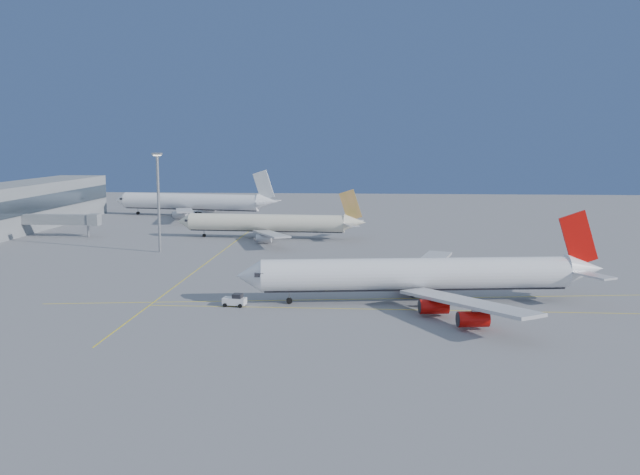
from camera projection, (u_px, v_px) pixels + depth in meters
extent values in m
plane|color=slate|center=(376.00, 292.00, 137.00)|extent=(500.00, 500.00, 0.00)
cube|color=gray|center=(15.00, 207.00, 228.28)|extent=(18.00, 110.00, 15.00)
cube|color=#3F4C59|center=(43.00, 203.00, 227.41)|extent=(0.40, 107.80, 5.00)
cube|color=gray|center=(59.00, 219.00, 214.30)|extent=(22.00, 3.00, 3.00)
cylinder|color=gray|center=(88.00, 228.00, 214.00)|extent=(0.70, 0.70, 5.20)
cube|color=gray|center=(94.00, 220.00, 213.50)|extent=(3.20, 3.60, 3.40)
cube|color=yellow|center=(405.00, 310.00, 122.80)|extent=(90.00, 0.18, 0.02)
cube|color=yellow|center=(376.00, 299.00, 131.07)|extent=(118.86, 16.88, 0.02)
cube|color=yellow|center=(207.00, 263.00, 169.53)|extent=(0.18, 140.00, 0.02)
cylinder|color=white|center=(416.00, 274.00, 128.01)|extent=(55.73, 13.12, 5.74)
cone|color=white|center=(249.00, 276.00, 126.21)|extent=(5.19, 6.29, 5.74)
cone|color=white|center=(585.00, 269.00, 129.82)|extent=(7.60, 6.34, 5.46)
cube|color=black|center=(259.00, 272.00, 126.24)|extent=(2.30, 5.62, 0.69)
cube|color=#B7B7BC|center=(466.00, 302.00, 112.63)|extent=(20.18, 26.72, 0.54)
cube|color=#B7B7BC|center=(425.00, 266.00, 144.44)|extent=(13.86, 28.87, 0.54)
cube|color=#BE0B08|center=(578.00, 239.00, 128.97)|extent=(7.61, 1.46, 10.48)
cylinder|color=gray|center=(289.00, 294.00, 127.12)|extent=(0.24, 0.24, 2.28)
cylinder|color=black|center=(289.00, 301.00, 127.27)|extent=(1.17, 0.83, 1.09)
cylinder|color=gray|center=(425.00, 298.00, 124.53)|extent=(0.32, 0.32, 2.28)
cylinder|color=black|center=(425.00, 304.00, 124.69)|extent=(1.20, 1.03, 1.09)
cylinder|color=gray|center=(416.00, 288.00, 132.56)|extent=(0.32, 0.32, 2.28)
cylinder|color=black|center=(416.00, 294.00, 132.72)|extent=(1.20, 1.03, 1.09)
cylinder|color=#BE0B08|center=(434.00, 307.00, 117.76)|extent=(5.04, 3.09, 2.48)
cylinder|color=#BE0B08|center=(473.00, 319.00, 109.49)|extent=(5.04, 3.09, 2.48)
cylinder|color=#BE0B08|center=(410.00, 281.00, 139.34)|extent=(5.04, 3.09, 2.48)
cylinder|color=#BE0B08|center=(422.00, 272.00, 148.11)|extent=(5.04, 3.09, 2.48)
cylinder|color=beige|center=(266.00, 223.00, 210.84)|extent=(46.76, 7.97, 5.10)
cone|color=beige|center=(184.00, 221.00, 214.21)|extent=(4.33, 5.34, 5.10)
cone|color=beige|center=(355.00, 222.00, 207.24)|extent=(6.55, 5.22, 4.85)
cube|color=black|center=(189.00, 220.00, 213.91)|extent=(1.73, 4.93, 0.63)
cube|color=#B7B7BC|center=(271.00, 234.00, 196.65)|extent=(13.83, 24.92, 0.49)
cube|color=#B7B7BC|center=(289.00, 222.00, 224.25)|extent=(16.37, 24.07, 0.49)
cube|color=#D79250|center=(351.00, 205.00, 206.74)|extent=(6.89, 0.83, 9.47)
cylinder|color=gray|center=(204.00, 232.00, 213.81)|extent=(0.21, 0.21, 2.06)
cylinder|color=black|center=(204.00, 235.00, 213.95)|extent=(1.02, 0.69, 0.98)
cylinder|color=gray|center=(267.00, 235.00, 207.58)|extent=(0.29, 0.29, 2.06)
cylinder|color=black|center=(267.00, 238.00, 207.73)|extent=(1.03, 0.86, 0.98)
cylinder|color=gray|center=(272.00, 232.00, 214.70)|extent=(0.29, 0.29, 2.06)
cylinder|color=black|center=(272.00, 235.00, 214.84)|extent=(1.03, 0.86, 0.98)
cylinder|color=#B7B7BC|center=(264.00, 239.00, 199.69)|extent=(4.43, 2.50, 2.24)
cylinder|color=#B7B7BC|center=(280.00, 228.00, 222.37)|extent=(4.43, 2.50, 2.24)
cylinder|color=white|center=(191.00, 202.00, 271.59)|extent=(54.70, 15.45, 6.10)
cone|color=white|center=(121.00, 200.00, 278.78)|extent=(5.88, 6.86, 6.10)
cone|color=white|center=(268.00, 202.00, 263.97)|extent=(8.51, 7.03, 5.80)
cube|color=black|center=(125.00, 198.00, 278.19)|extent=(2.72, 6.01, 0.76)
cube|color=#B7B7BC|center=(184.00, 210.00, 254.73)|extent=(13.51, 29.82, 0.60)
cube|color=#B7B7BC|center=(219.00, 203.00, 286.49)|extent=(21.82, 27.10, 0.60)
cube|color=silver|center=(264.00, 185.00, 263.53)|extent=(8.34, 1.93, 11.52)
cylinder|color=gray|center=(138.00, 210.00, 277.51)|extent=(0.26, 0.26, 2.51)
cylinder|color=black|center=(138.00, 213.00, 277.69)|extent=(1.31, 0.96, 1.20)
cylinder|color=gray|center=(189.00, 212.00, 267.65)|extent=(0.35, 0.35, 2.51)
cylinder|color=black|center=(189.00, 216.00, 267.82)|extent=(1.35, 1.17, 1.20)
cylinder|color=gray|center=(198.00, 210.00, 276.02)|extent=(0.35, 0.35, 2.51)
cylinder|color=black|center=(198.00, 213.00, 276.19)|extent=(1.35, 1.17, 1.20)
cylinder|color=#B7B7BC|center=(180.00, 215.00, 258.57)|extent=(5.62, 3.59, 2.72)
cylinder|color=#B7B7BC|center=(210.00, 208.00, 284.69)|extent=(5.62, 3.59, 2.72)
cube|color=white|center=(235.00, 301.00, 125.33)|extent=(4.24, 2.54, 1.20)
cube|color=black|center=(238.00, 296.00, 125.08)|extent=(1.82, 1.91, 0.90)
cylinder|color=black|center=(225.00, 305.00, 124.68)|extent=(0.74, 0.44, 0.70)
cylinder|color=black|center=(229.00, 302.00, 126.71)|extent=(0.74, 0.44, 0.70)
cylinder|color=black|center=(240.00, 306.00, 124.09)|extent=(0.74, 0.44, 0.70)
cylinder|color=black|center=(244.00, 303.00, 126.13)|extent=(0.74, 0.44, 0.70)
cylinder|color=gray|center=(159.00, 204.00, 183.76)|extent=(0.71, 0.71, 25.26)
cube|color=gray|center=(157.00, 154.00, 182.00)|extent=(2.22, 2.22, 0.51)
cube|color=white|center=(157.00, 155.00, 182.05)|extent=(1.62, 1.62, 0.25)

